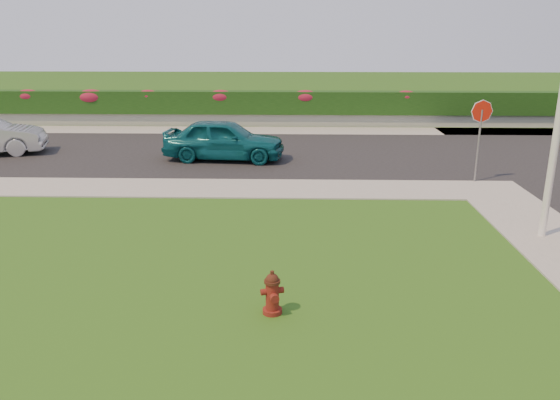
{
  "coord_description": "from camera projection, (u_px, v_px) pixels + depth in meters",
  "views": [
    {
      "loc": [
        1.23,
        -6.54,
        4.44
      ],
      "look_at": [
        0.91,
        4.99,
        0.9
      ],
      "focal_mm": 35.0,
      "sensor_mm": 36.0,
      "label": 1
    }
  ],
  "objects": [
    {
      "name": "ground",
      "position": [
        205.0,
        366.0,
        7.58
      ],
      "size": [
        120.0,
        120.0,
        0.0
      ],
      "primitive_type": "plane",
      "color": "black",
      "rests_on": "ground"
    },
    {
      "name": "street_far",
      "position": [
        134.0,
        152.0,
        21.08
      ],
      "size": [
        26.0,
        8.0,
        0.04
      ],
      "primitive_type": "cube",
      "color": "black",
      "rests_on": "ground"
    },
    {
      "name": "sidewalk_far",
      "position": [
        53.0,
        187.0,
        16.33
      ],
      "size": [
        24.0,
        2.0,
        0.04
      ],
      "primitive_type": "cube",
      "color": "gray",
      "rests_on": "ground"
    },
    {
      "name": "curb_corner",
      "position": [
        491.0,
        190.0,
        15.99
      ],
      "size": [
        2.0,
        2.0,
        0.04
      ],
      "primitive_type": "cube",
      "color": "gray",
      "rests_on": "ground"
    },
    {
      "name": "sidewalk_beyond",
      "position": [
        248.0,
        131.0,
        25.76
      ],
      "size": [
        34.0,
        2.0,
        0.04
      ],
      "primitive_type": "cube",
      "color": "gray",
      "rests_on": "ground"
    },
    {
      "name": "retaining_wall",
      "position": [
        250.0,
        120.0,
        27.11
      ],
      "size": [
        34.0,
        0.4,
        0.6
      ],
      "primitive_type": "cube",
      "color": "gray",
      "rests_on": "ground"
    },
    {
      "name": "hedge",
      "position": [
        250.0,
        102.0,
        26.96
      ],
      "size": [
        32.0,
        0.9,
        1.1
      ],
      "primitive_type": "cube",
      "color": "black",
      "rests_on": "retaining_wall"
    },
    {
      "name": "fire_hydrant",
      "position": [
        272.0,
        293.0,
        8.92
      ],
      "size": [
        0.39,
        0.37,
        0.76
      ],
      "rotation": [
        0.0,
        0.0,
        0.28
      ],
      "color": "#4C0D0B",
      "rests_on": "ground"
    },
    {
      "name": "sedan_teal",
      "position": [
        224.0,
        139.0,
        19.58
      ],
      "size": [
        4.44,
        2.1,
        1.47
      ],
      "primitive_type": "imported",
      "rotation": [
        0.0,
        0.0,
        1.48
      ],
      "color": "#0B4F59",
      "rests_on": "street_far"
    },
    {
      "name": "stop_sign",
      "position": [
        481.0,
        122.0,
        16.35
      ],
      "size": [
        0.69,
        0.15,
        2.55
      ],
      "rotation": [
        0.0,
        0.0,
        -0.21
      ],
      "color": "slate",
      "rests_on": "ground"
    },
    {
      "name": "flower_clump_a",
      "position": [
        28.0,
        96.0,
        27.06
      ],
      "size": [
        1.22,
        0.79,
        0.61
      ],
      "primitive_type": "ellipsoid",
      "color": "#A41C39",
      "rests_on": "hedge"
    },
    {
      "name": "flower_clump_b",
      "position": [
        91.0,
        97.0,
        26.99
      ],
      "size": [
        1.44,
        0.92,
        0.72
      ],
      "primitive_type": "ellipsoid",
      "color": "#A41C39",
      "rests_on": "hedge"
    },
    {
      "name": "flower_clump_c",
      "position": [
        148.0,
        96.0,
        26.89
      ],
      "size": [
        1.11,
        0.72,
        0.56
      ],
      "primitive_type": "ellipsoid",
      "color": "#A41C39",
      "rests_on": "hedge"
    },
    {
      "name": "flower_clump_d",
      "position": [
        221.0,
        96.0,
        26.81
      ],
      "size": [
        1.29,
        0.83,
        0.65
      ],
      "primitive_type": "ellipsoid",
      "color": "#A41C39",
      "rests_on": "hedge"
    },
    {
      "name": "flower_clump_e",
      "position": [
        305.0,
        97.0,
        26.7
      ],
      "size": [
        1.3,
        0.84,
        0.65
      ],
      "primitive_type": "ellipsoid",
      "color": "#A41C39",
      "rests_on": "hedge"
    },
    {
      "name": "flower_clump_f",
      "position": [
        406.0,
        96.0,
        26.56
      ],
      "size": [
        1.12,
        0.72,
        0.56
      ],
      "primitive_type": "ellipsoid",
      "color": "#A41C39",
      "rests_on": "hedge"
    }
  ]
}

